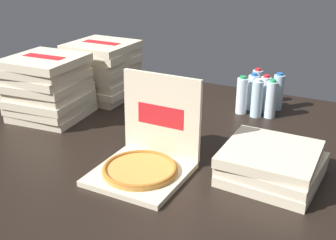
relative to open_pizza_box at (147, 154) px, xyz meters
name	(u,v)px	position (x,y,z in m)	size (l,w,h in m)	color
ground_plane	(156,152)	(-0.06, 0.20, -0.10)	(3.20, 2.40, 0.02)	black
open_pizza_box	(147,154)	(0.00, 0.00, 0.00)	(0.41, 0.43, 0.44)	beige
pizza_stack_left_far	(102,70)	(-0.80, 0.77, 0.11)	(0.44, 0.44, 0.39)	beige
pizza_stack_right_mid	(48,87)	(-0.88, 0.31, 0.11)	(0.47, 0.46, 0.39)	beige
pizza_stack_center_far	(272,164)	(0.54, 0.21, -0.01)	(0.44, 0.44, 0.14)	beige
water_bottle_0	(265,94)	(0.28, 1.01, 0.03)	(0.07, 0.07, 0.24)	silver
water_bottle_1	(278,92)	(0.34, 1.09, 0.03)	(0.07, 0.07, 0.24)	silver
water_bottle_2	(257,99)	(0.26, 0.90, 0.03)	(0.07, 0.07, 0.24)	silver
water_bottle_3	(271,99)	(0.34, 0.93, 0.03)	(0.07, 0.07, 0.24)	silver
water_bottle_4	(253,92)	(0.20, 1.01, 0.03)	(0.07, 0.07, 0.24)	white
water_bottle_5	(257,87)	(0.19, 1.13, 0.03)	(0.07, 0.07, 0.24)	silver
water_bottle_6	(242,96)	(0.16, 0.92, 0.03)	(0.07, 0.07, 0.24)	white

